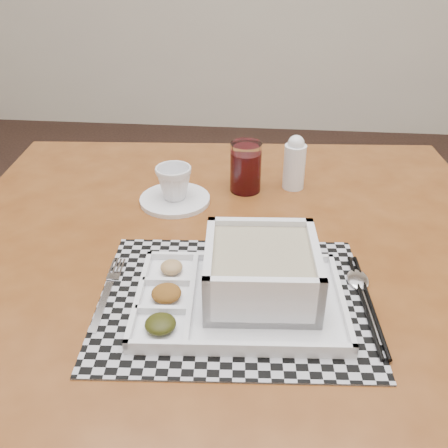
% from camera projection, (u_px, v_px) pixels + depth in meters
% --- Properties ---
extents(floor, '(5.00, 5.00, 0.00)m').
position_uv_depth(floor, '(154.00, 396.00, 1.62)').
color(floor, black).
rests_on(floor, ground).
extents(dining_table, '(1.15, 1.15, 0.81)m').
position_uv_depth(dining_table, '(227.00, 295.00, 0.93)').
color(dining_table, '#5C2D10').
rests_on(dining_table, ground).
extents(placemat, '(0.45, 0.36, 0.00)m').
position_uv_depth(placemat, '(233.00, 299.00, 0.79)').
color(placemat, '#A6A5AD').
rests_on(placemat, dining_table).
extents(serving_tray, '(0.33, 0.24, 0.10)m').
position_uv_depth(serving_tray, '(253.00, 280.00, 0.77)').
color(serving_tray, white).
rests_on(serving_tray, placemat).
extents(fork, '(0.03, 0.19, 0.00)m').
position_uv_depth(fork, '(108.00, 291.00, 0.80)').
color(fork, silver).
rests_on(fork, placemat).
extents(spoon, '(0.04, 0.18, 0.01)m').
position_uv_depth(spoon, '(359.00, 285.00, 0.82)').
color(spoon, silver).
rests_on(spoon, placemat).
extents(chopsticks, '(0.03, 0.24, 0.01)m').
position_uv_depth(chopsticks, '(367.00, 303.00, 0.78)').
color(chopsticks, black).
rests_on(chopsticks, placemat).
extents(saucer, '(0.15, 0.15, 0.01)m').
position_uv_depth(saucer, '(175.00, 200.00, 1.07)').
color(saucer, white).
rests_on(saucer, dining_table).
extents(cup, '(0.08, 0.08, 0.07)m').
position_uv_depth(cup, '(174.00, 183.00, 1.05)').
color(cup, white).
rests_on(cup, saucer).
extents(juice_glass, '(0.07, 0.07, 0.11)m').
position_uv_depth(juice_glass, '(246.00, 169.00, 1.09)').
color(juice_glass, white).
rests_on(juice_glass, dining_table).
extents(creamer_bottle, '(0.05, 0.05, 0.12)m').
position_uv_depth(creamer_bottle, '(295.00, 163.00, 1.10)').
color(creamer_bottle, white).
rests_on(creamer_bottle, dining_table).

